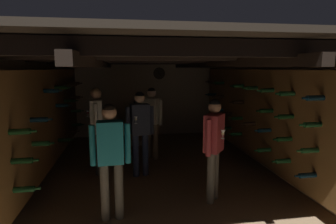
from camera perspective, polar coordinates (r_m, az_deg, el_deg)
The scene contains 9 objects.
ground_plane at distance 5.68m, azimuth -2.27°, elevation -12.37°, with size 8.40×8.40×0.00m, color #8C7051.
room_shell at distance 5.60m, azimuth -2.67°, elevation 2.33°, with size 4.72×6.52×2.41m.
wine_crate_stack at distance 7.31m, azimuth -6.40°, elevation -3.82°, with size 0.52×0.35×0.90m.
display_bottle at distance 7.16m, azimuth -6.93°, elevation 0.66°, with size 0.08×0.08×0.35m.
person_host_center at distance 5.27m, azimuth -5.79°, elevation -2.85°, with size 0.53×0.37×1.64m.
person_guest_near_left at distance 3.81m, azimuth -11.80°, elevation -7.97°, with size 0.54×0.24×1.62m.
person_guest_near_right at distance 4.31m, azimuth 9.45°, elevation -5.89°, with size 0.38×0.46×1.62m.
person_guest_mid_left at distance 5.54m, azimuth -14.46°, elevation -1.94°, with size 0.33×0.54×1.72m.
person_guest_rear_center at distance 6.28m, azimuth -3.37°, elevation -0.86°, with size 0.46×0.38×1.65m.
Camera 1 is at (-0.63, -5.25, 2.08)m, focal length 29.47 mm.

